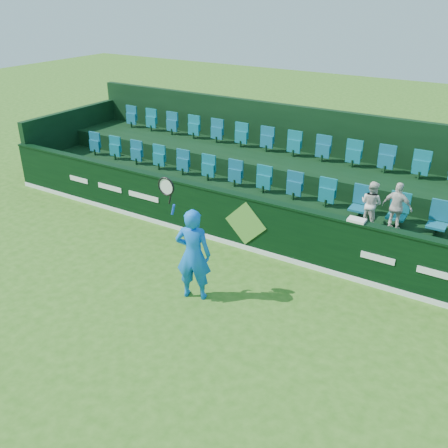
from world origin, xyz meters
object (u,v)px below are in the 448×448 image
Objects in this scene: spectator_middle at (397,207)px; towel at (357,220)px; spectator_left at (371,204)px; tennis_player at (193,254)px.

towel is (-0.53, -1.12, 0.01)m from spectator_middle.
spectator_left reaches higher than towel.
spectator_left is at bearing 55.28° from tennis_player.
tennis_player is 4.60m from spectator_middle.
tennis_player is at bearing 55.39° from spectator_middle.
tennis_player is 2.43× the size of spectator_left.
spectator_middle is at bearing -161.35° from spectator_left.
towel is at bearing 70.69° from spectator_middle.
tennis_player reaches higher than spectator_left.
spectator_left is (2.42, 3.49, 0.34)m from tennis_player.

